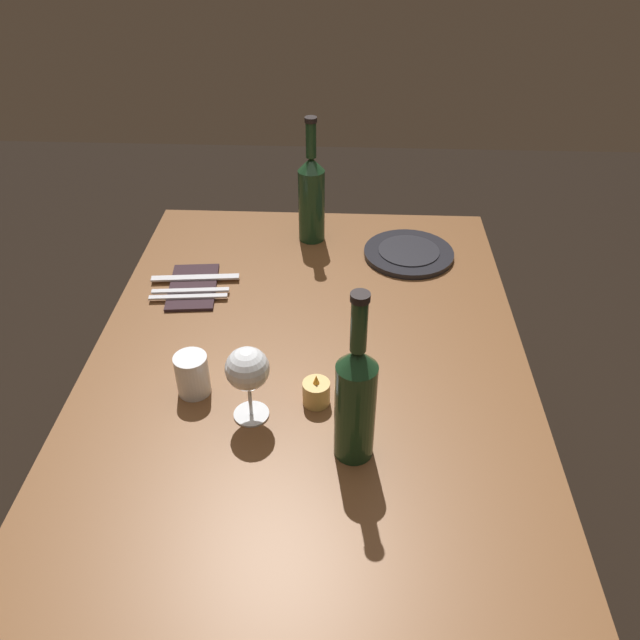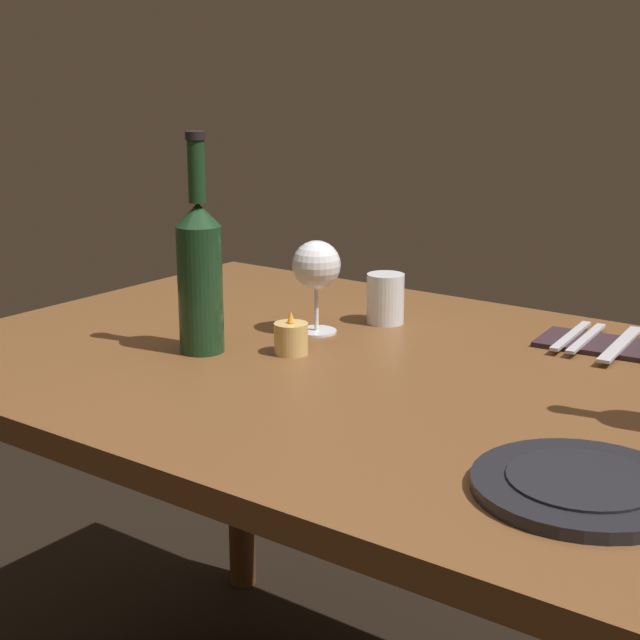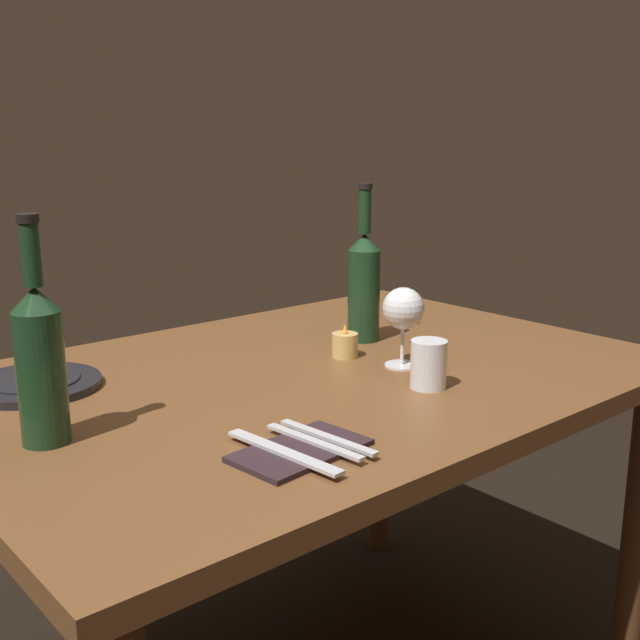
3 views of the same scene
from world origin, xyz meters
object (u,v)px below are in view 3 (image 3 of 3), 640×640
wine_bottle (364,283)px  fork_outer (327,437)px  water_tumbler (428,366)px  folded_napkin (300,450)px  table_knife (283,452)px  wine_bottle_second (40,359)px  votive_candle (345,346)px  dinner_plate (34,384)px  wine_glass_left (403,310)px  fork_inner (314,442)px

wine_bottle → fork_outer: (0.44, 0.38, -0.11)m
water_tumbler → folded_napkin: bearing=12.3°
water_tumbler → table_knife: bearing=11.4°
wine_bottle_second → table_knife: wine_bottle_second is taller
wine_bottle_second → table_knife: size_ratio=1.55×
wine_bottle_second → water_tumbler: wine_bottle_second is taller
votive_candle → dinner_plate: 0.58m
wine_glass_left → folded_napkin: wine_glass_left is taller
wine_glass_left → table_knife: bearing=23.9°
wine_glass_left → fork_inner: bearing=26.9°
folded_napkin → wine_bottle: bearing=-141.8°
votive_candle → fork_outer: 0.45m
folded_napkin → table_knife: bearing=0.0°
wine_glass_left → folded_napkin: 0.46m
wine_bottle → water_tumbler: (0.14, 0.31, -0.09)m
votive_candle → table_knife: bearing=38.0°
table_knife → wine_bottle_second: bearing=-50.5°
wine_glass_left → fork_outer: 0.42m
wine_bottle → folded_napkin: wine_bottle is taller
wine_bottle → folded_napkin: bearing=38.2°
fork_inner → table_knife: size_ratio=0.86×
fork_outer → wine_bottle_second: bearing=-41.7°
dinner_plate → wine_bottle_second: bearing=72.8°
wine_bottle_second → fork_inner: 0.40m
wine_bottle_second → votive_candle: 0.63m
water_tumbler → votive_candle: size_ratio=1.27×
wine_bottle_second → fork_inner: size_ratio=1.81×
table_knife → fork_outer: bearing=180.0°
wine_bottle → wine_bottle_second: bearing=8.8°
wine_glass_left → fork_outer: size_ratio=0.85×
wine_bottle → fork_inner: size_ratio=1.84×
wine_bottle_second → votive_candle: size_ratio=4.89×
folded_napkin → dinner_plate: bearing=-71.6°
water_tumbler → votive_candle: (-0.02, -0.24, -0.02)m
folded_napkin → fork_outer: bearing=180.0°
fork_inner → table_knife: (0.06, 0.00, 0.00)m
wine_glass_left → folded_napkin: (0.41, 0.19, -0.11)m
votive_candle → table_knife: 0.51m
fork_outer → table_knife: bearing=0.0°
water_tumbler → fork_outer: 0.31m
votive_candle → folded_napkin: votive_candle is taller
dinner_plate → water_tumbler: bearing=139.7°
wine_glass_left → wine_bottle_second: (0.66, -0.07, 0.01)m
votive_candle → fork_inner: votive_candle is taller
wine_bottle_second → folded_napkin: 0.39m
fork_inner → wine_bottle_second: bearing=-44.2°
folded_napkin → fork_inner: (-0.02, 0.00, 0.01)m
wine_glass_left → wine_bottle_second: bearing=-6.4°
wine_glass_left → water_tumbler: bearing=63.6°
dinner_plate → fork_outer: dinner_plate is taller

